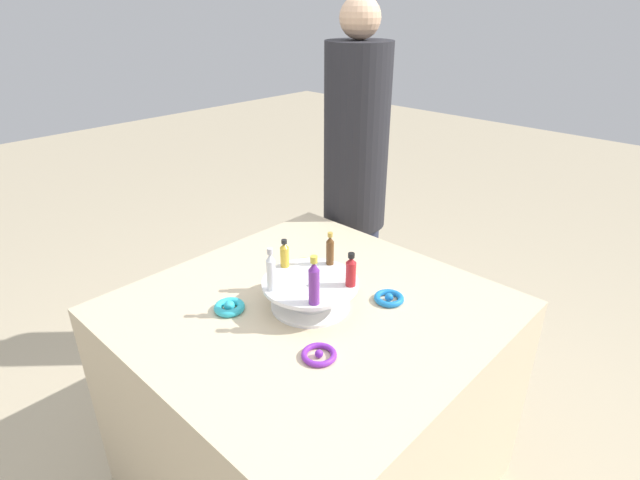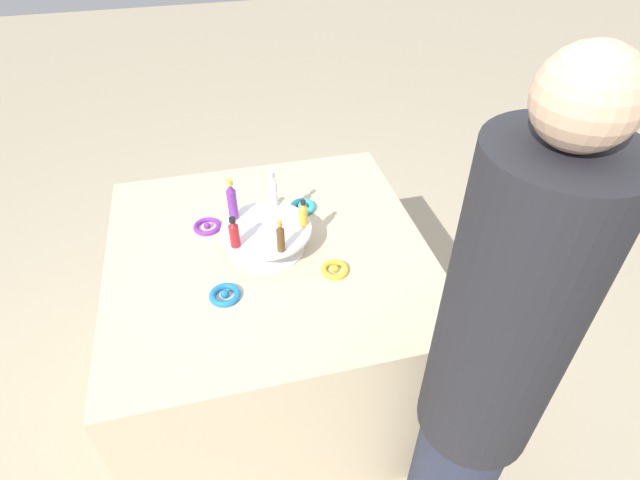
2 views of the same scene
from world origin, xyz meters
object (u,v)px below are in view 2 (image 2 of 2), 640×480
Objects in this scene: ribbon_bow_blue at (225,295)px; person_figure at (483,386)px; bottle_brown at (281,237)px; bottle_clear at (273,191)px; ribbon_bow_teal at (303,207)px; ribbon_bow_purple at (207,226)px; display_stand at (267,237)px; bottle_red at (234,233)px; bottle_gold at (303,214)px; ribbon_bow_gold at (335,269)px; bottle_purple at (232,201)px.

ribbon_bow_blue is 0.76m from person_figure.
person_figure is (-0.57, 0.51, 0.06)m from ribbon_bow_blue.
bottle_clear is at bearing -94.42° from bottle_brown.
ribbon_bow_teal reaches higher than ribbon_bow_purple.
ribbon_bow_blue is at bearing 49.70° from display_stand.
ribbon_bow_blue is at bearing 55.60° from bottle_clear.
display_stand is at bearing 49.70° from ribbon_bow_teal.
bottle_gold is at bearing -166.42° from bottle_red.
bottle_gold is 0.24m from ribbon_bow_teal.
bottle_red is at bearing 110.60° from ribbon_bow_purple.
ribbon_bow_purple is (0.35, 0.03, -0.00)m from ribbon_bow_teal.
bottle_clear is (-0.05, -0.11, 0.10)m from display_stand.
ribbon_bow_purple is 0.50m from ribbon_bow_gold.
bottle_red is at bearing -18.10° from ribbon_bow_gold.
display_stand is 1.99× the size of bottle_purple.
bottle_red is at bearing 8.70° from person_figure.
bottle_brown is 0.36m from ribbon_bow_teal.
display_stand is 0.15m from bottle_red.
bottle_brown reaches higher than ribbon_bow_teal.
bottle_gold is 0.75m from person_figure.
display_stand is 0.25m from ribbon_bow_blue.
bottle_red is at bearing -22.42° from bottle_brown.
bottle_brown is 0.69m from person_figure.
ribbon_bow_purple is 1.05m from person_figure.
bottle_clear reaches higher than display_stand.
bottle_brown is 1.18× the size of ribbon_bow_blue.
bottle_red is (0.01, 0.14, -0.02)m from bottle_purple.
bottle_gold is at bearing 79.21° from ribbon_bow_teal.
bottle_clear is at bearing -166.42° from bottle_purple.
ribbon_bow_gold is (-0.29, 0.10, -0.13)m from bottle_red.
bottle_brown reaches higher than ribbon_bow_blue.
ribbon_bow_purple is at bearing -28.59° from bottle_gold.
person_figure is at bearing 120.31° from display_stand.
bottle_clear is 1.42× the size of ribbon_bow_purple.
ribbon_bow_gold is at bearing 113.82° from bottle_gold.
bottle_brown is at bearing -159.78° from ribbon_bow_blue.
bottle_gold is 0.06× the size of person_figure.
bottle_brown reaches higher than ribbon_bow_purple.
ribbon_bow_teal is 0.50m from ribbon_bow_blue.
ribbon_bow_gold is (-0.38, 0.32, 0.00)m from ribbon_bow_purple.
ribbon_bow_gold is at bearing 161.90° from bottle_red.
ribbon_bow_teal is 1.07× the size of ribbon_bow_gold.
ribbon_bow_purple is at bearing 4.70° from ribbon_bow_teal.
bottle_brown is 0.23m from bottle_purple.
bottle_purple is 0.20m from ribbon_bow_purple.
ribbon_bow_teal is (-0.27, -0.25, -0.13)m from bottle_red.
display_stand is 0.15m from bottle_gold.
ribbon_bow_gold is at bearing -8.19° from person_figure.
ribbon_bow_purple is (0.19, -0.16, -0.04)m from display_stand.
bottle_brown is 1.18× the size of ribbon_bow_teal.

